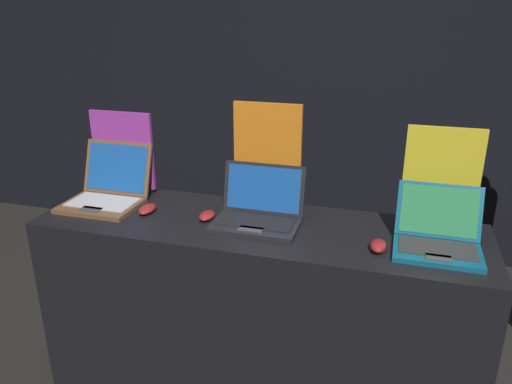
{
  "coord_description": "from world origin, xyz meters",
  "views": [
    {
      "loc": [
        0.55,
        -1.62,
        1.87
      ],
      "look_at": [
        -0.01,
        0.28,
        1.12
      ],
      "focal_mm": 35.0,
      "sensor_mm": 36.0,
      "label": 1
    }
  ],
  "objects_px": {
    "laptop_middle": "(260,211)",
    "promo_stand_back": "(440,182)",
    "promo_stand_front": "(123,154)",
    "mouse_middle": "(207,216)",
    "laptop_front": "(107,190)",
    "mouse_back": "(378,246)",
    "promo_stand_middle": "(268,161)",
    "mouse_front": "(147,209)",
    "laptop_back": "(438,236)"
  },
  "relations": [
    {
      "from": "laptop_middle",
      "to": "promo_stand_back",
      "type": "distance_m",
      "value": 0.77
    },
    {
      "from": "promo_stand_front",
      "to": "mouse_middle",
      "type": "bearing_deg",
      "value": -22.76
    },
    {
      "from": "laptop_front",
      "to": "promo_stand_front",
      "type": "bearing_deg",
      "value": 90.0
    },
    {
      "from": "mouse_back",
      "to": "promo_stand_back",
      "type": "xyz_separation_m",
      "value": [
        0.22,
        0.28,
        0.19
      ]
    },
    {
      "from": "laptop_middle",
      "to": "mouse_back",
      "type": "height_order",
      "value": "laptop_middle"
    },
    {
      "from": "laptop_front",
      "to": "promo_stand_back",
      "type": "relative_size",
      "value": 0.81
    },
    {
      "from": "laptop_front",
      "to": "mouse_middle",
      "type": "relative_size",
      "value": 3.35
    },
    {
      "from": "promo_stand_middle",
      "to": "laptop_front",
      "type": "bearing_deg",
      "value": -171.62
    },
    {
      "from": "promo_stand_front",
      "to": "mouse_middle",
      "type": "xyz_separation_m",
      "value": [
        0.53,
        -0.22,
        -0.18
      ]
    },
    {
      "from": "laptop_middle",
      "to": "promo_stand_middle",
      "type": "distance_m",
      "value": 0.23
    },
    {
      "from": "promo_stand_middle",
      "to": "promo_stand_back",
      "type": "xyz_separation_m",
      "value": [
        0.73,
        0.02,
        -0.03
      ]
    },
    {
      "from": "mouse_back",
      "to": "promo_stand_back",
      "type": "distance_m",
      "value": 0.4
    },
    {
      "from": "laptop_front",
      "to": "promo_stand_back",
      "type": "distance_m",
      "value": 1.52
    },
    {
      "from": "mouse_front",
      "to": "promo_stand_middle",
      "type": "distance_m",
      "value": 0.6
    },
    {
      "from": "mouse_middle",
      "to": "promo_stand_middle",
      "type": "relative_size",
      "value": 0.21
    },
    {
      "from": "mouse_front",
      "to": "mouse_middle",
      "type": "bearing_deg",
      "value": 1.38
    },
    {
      "from": "laptop_front",
      "to": "promo_stand_middle",
      "type": "bearing_deg",
      "value": 8.38
    },
    {
      "from": "laptop_front",
      "to": "promo_stand_middle",
      "type": "height_order",
      "value": "promo_stand_middle"
    },
    {
      "from": "mouse_middle",
      "to": "promo_stand_back",
      "type": "xyz_separation_m",
      "value": [
        0.97,
        0.19,
        0.19
      ]
    },
    {
      "from": "mouse_front",
      "to": "laptop_back",
      "type": "distance_m",
      "value": 1.26
    },
    {
      "from": "mouse_front",
      "to": "promo_stand_front",
      "type": "distance_m",
      "value": 0.38
    },
    {
      "from": "laptop_front",
      "to": "mouse_back",
      "type": "distance_m",
      "value": 1.29
    },
    {
      "from": "promo_stand_back",
      "to": "laptop_middle",
      "type": "bearing_deg",
      "value": -167.78
    },
    {
      "from": "mouse_front",
      "to": "promo_stand_front",
      "type": "xyz_separation_m",
      "value": [
        -0.24,
        0.23,
        0.18
      ]
    },
    {
      "from": "mouse_back",
      "to": "promo_stand_back",
      "type": "height_order",
      "value": "promo_stand_back"
    },
    {
      "from": "laptop_middle",
      "to": "laptop_back",
      "type": "relative_size",
      "value": 1.12
    },
    {
      "from": "mouse_middle",
      "to": "laptop_back",
      "type": "relative_size",
      "value": 0.33
    },
    {
      "from": "mouse_middle",
      "to": "mouse_back",
      "type": "xyz_separation_m",
      "value": [
        0.75,
        -0.1,
        0.0
      ]
    },
    {
      "from": "mouse_front",
      "to": "mouse_back",
      "type": "height_order",
      "value": "mouse_back"
    },
    {
      "from": "laptop_back",
      "to": "promo_stand_back",
      "type": "xyz_separation_m",
      "value": [
        0.0,
        0.2,
        0.16
      ]
    },
    {
      "from": "laptop_middle",
      "to": "laptop_back",
      "type": "xyz_separation_m",
      "value": [
        0.73,
        -0.04,
        -0.0
      ]
    },
    {
      "from": "mouse_front",
      "to": "mouse_back",
      "type": "distance_m",
      "value": 1.05
    },
    {
      "from": "mouse_middle",
      "to": "mouse_back",
      "type": "distance_m",
      "value": 0.76
    },
    {
      "from": "laptop_front",
      "to": "laptop_back",
      "type": "bearing_deg",
      "value": -2.37
    },
    {
      "from": "laptop_middle",
      "to": "laptop_back",
      "type": "bearing_deg",
      "value": -2.83
    },
    {
      "from": "promo_stand_front",
      "to": "mouse_front",
      "type": "bearing_deg",
      "value": -43.71
    },
    {
      "from": "laptop_middle",
      "to": "mouse_middle",
      "type": "distance_m",
      "value": 0.24
    },
    {
      "from": "promo_stand_middle",
      "to": "laptop_back",
      "type": "relative_size",
      "value": 1.54
    },
    {
      "from": "mouse_middle",
      "to": "mouse_back",
      "type": "bearing_deg",
      "value": -7.25
    },
    {
      "from": "laptop_front",
      "to": "mouse_middle",
      "type": "xyz_separation_m",
      "value": [
        0.53,
        -0.05,
        -0.05
      ]
    },
    {
      "from": "promo_stand_back",
      "to": "mouse_middle",
      "type": "bearing_deg",
      "value": -169.16
    },
    {
      "from": "promo_stand_front",
      "to": "laptop_back",
      "type": "height_order",
      "value": "promo_stand_front"
    },
    {
      "from": "laptop_front",
      "to": "mouse_front",
      "type": "distance_m",
      "value": 0.25
    },
    {
      "from": "mouse_middle",
      "to": "laptop_back",
      "type": "bearing_deg",
      "value": -0.54
    },
    {
      "from": "promo_stand_front",
      "to": "mouse_back",
      "type": "relative_size",
      "value": 3.9
    },
    {
      "from": "laptop_back",
      "to": "promo_stand_back",
      "type": "bearing_deg",
      "value": 90.0
    },
    {
      "from": "laptop_back",
      "to": "promo_stand_back",
      "type": "relative_size",
      "value": 0.74
    },
    {
      "from": "mouse_back",
      "to": "mouse_front",
      "type": "bearing_deg",
      "value": 175.14
    },
    {
      "from": "mouse_middle",
      "to": "mouse_front",
      "type": "bearing_deg",
      "value": -178.62
    },
    {
      "from": "laptop_back",
      "to": "promo_stand_back",
      "type": "height_order",
      "value": "promo_stand_back"
    }
  ]
}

